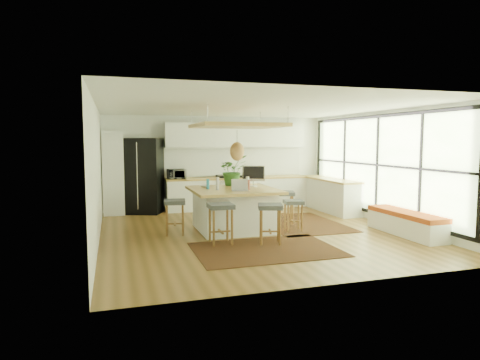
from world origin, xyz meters
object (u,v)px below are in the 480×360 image
object	(u,v)px
stool_near_right	(270,226)
island_plant	(233,174)
island	(233,209)
microwave	(177,173)
laptop	(240,185)
monitor	(254,175)
stool_right_front	(293,215)
stool_left_side	(175,218)
stool_right_back	(284,209)
stool_near_left	(221,226)
fridge	(142,180)

from	to	relation	value
stool_near_right	island_plant	size ratio (longest dim) A/B	1.06
island	microwave	distance (m)	3.03
laptop	monitor	bearing A→B (deg)	66.53
monitor	laptop	bearing A→B (deg)	-105.58
island	laptop	size ratio (longest dim) A/B	4.95
stool_right_front	laptop	bearing A→B (deg)	179.20
stool_left_side	stool_right_back	bearing A→B (deg)	8.39
stool_near_left	island_plant	size ratio (longest dim) A/B	1.08
laptop	island_plant	xyz separation A→B (m)	(0.15, 1.08, 0.16)
laptop	stool_left_side	bearing A→B (deg)	176.68
stool_right_back	laptop	xyz separation A→B (m)	(-1.36, -0.79, 0.70)
island	stool_left_side	distance (m)	1.32
fridge	laptop	bearing A→B (deg)	-40.65
laptop	island_plant	size ratio (longest dim) A/B	0.51
island	monitor	size ratio (longest dim) A/B	3.48
stool_near_right	monitor	world-z (taller)	monitor
stool_right_back	monitor	size ratio (longest dim) A/B	1.47
fridge	island	size ratio (longest dim) A/B	1.11
laptop	stool_right_back	bearing A→B (deg)	43.57
monitor	stool_near_left	bearing A→B (deg)	-107.55
fridge	island	world-z (taller)	fridge
fridge	stool_near_left	xyz separation A→B (m)	(1.19, -4.02, -0.57)
stool_right_back	microwave	bearing A→B (deg)	131.49
stool_left_side	laptop	distance (m)	1.55
fridge	island_plant	size ratio (longest dim) A/B	2.83
stool_near_left	island_plant	xyz separation A→B (m)	(0.75, 1.78, 0.86)
stool_left_side	monitor	size ratio (longest dim) A/B	1.39
stool_right_front	stool_right_back	xyz separation A→B (m)	(0.13, 0.81, 0.00)
fridge	stool_left_side	xyz separation A→B (m)	(0.47, -2.93, -0.57)
island	stool_right_back	bearing A→B (deg)	13.87
monitor	microwave	distance (m)	2.92
stool_left_side	island	bearing A→B (deg)	2.51
fridge	laptop	world-z (taller)	fridge
stool_right_back	monitor	bearing A→B (deg)	-176.46
microwave	island_plant	size ratio (longest dim) A/B	0.67
microwave	stool_near_right	bearing A→B (deg)	-79.75
fridge	monitor	bearing A→B (deg)	-26.72
fridge	microwave	size ratio (longest dim) A/B	4.23
island	microwave	size ratio (longest dim) A/B	3.79
island	monitor	bearing A→B (deg)	26.96
island_plant	stool_left_side	bearing A→B (deg)	-154.99
fridge	island_plant	xyz separation A→B (m)	(1.94, -2.24, 0.29)
stool_near_right	fridge	bearing A→B (deg)	116.33
fridge	stool_near_left	world-z (taller)	fridge
monitor	island_plant	distance (m)	0.53
stool_right_back	island_plant	xyz separation A→B (m)	(-1.21, 0.29, 0.86)
stool_left_side	monitor	xyz separation A→B (m)	(1.88, 0.35, 0.83)
stool_left_side	stool_near_right	bearing A→B (deg)	-39.21
island	laptop	distance (m)	0.74
stool_right_back	stool_left_side	xyz separation A→B (m)	(-2.68, -0.40, 0.00)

